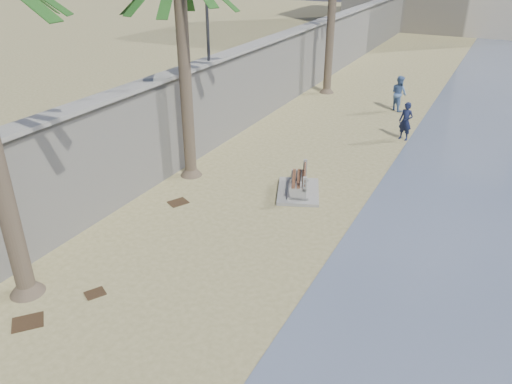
% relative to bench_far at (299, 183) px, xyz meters
% --- Properties ---
extents(seawall, '(0.45, 70.00, 3.50)m').
position_rel_bench_far_xyz_m(seawall, '(-4.92, 10.25, 1.38)').
color(seawall, gray).
rests_on(seawall, ground_plane).
extents(wall_cap, '(0.80, 70.00, 0.12)m').
position_rel_bench_far_xyz_m(wall_cap, '(-4.92, 10.25, 3.18)').
color(wall_cap, gray).
rests_on(wall_cap, seawall).
extents(bench_far, '(2.03, 2.39, 0.85)m').
position_rel_bench_far_xyz_m(bench_far, '(0.00, 0.00, 0.00)').
color(bench_far, gray).
rests_on(bench_far, ground_plane).
extents(person_a, '(0.79, 0.64, 1.89)m').
position_rel_bench_far_xyz_m(person_a, '(2.06, 6.91, 0.57)').
color(person_a, '#131936').
rests_on(person_a, ground_plane).
extents(person_b, '(1.20, 1.17, 1.96)m').
position_rel_bench_far_xyz_m(person_b, '(0.83, 11.06, 0.61)').
color(person_b, '#4D6BA0').
rests_on(person_b, ground_plane).
extents(debris_b, '(0.84, 0.85, 0.03)m').
position_rel_bench_far_xyz_m(debris_b, '(-2.88, -8.83, -0.36)').
color(debris_b, '#382616').
rests_on(debris_b, ground_plane).
extents(debris_c, '(0.70, 0.75, 0.03)m').
position_rel_bench_far_xyz_m(debris_c, '(-3.24, -2.48, -0.36)').
color(debris_c, '#382616').
rests_on(debris_c, ground_plane).
extents(debris_d, '(0.55, 0.58, 0.03)m').
position_rel_bench_far_xyz_m(debris_d, '(-2.27, -7.35, -0.36)').
color(debris_d, '#382616').
rests_on(debris_d, ground_plane).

